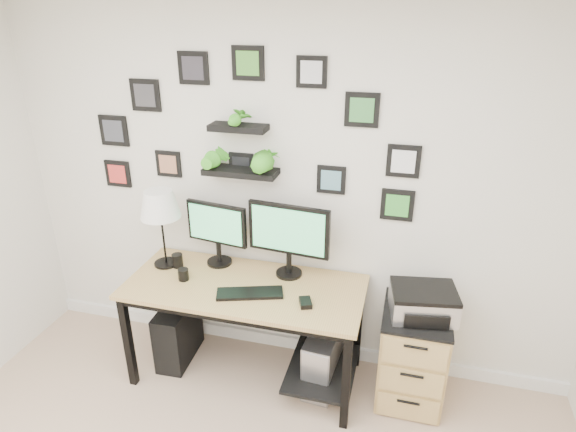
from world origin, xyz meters
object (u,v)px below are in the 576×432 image
(monitor_left, at_px, (217,229))
(pc_tower_grey, at_px, (323,359))
(monitor_right, at_px, (289,235))
(desk, at_px, (252,299))
(printer, at_px, (423,302))
(table_lamp, at_px, (160,206))
(mug, at_px, (183,274))
(pc_tower_black, at_px, (178,332))
(file_cabinet, at_px, (412,354))

(monitor_left, xyz_separation_m, pc_tower_grey, (0.82, -0.20, -0.81))
(monitor_left, xyz_separation_m, monitor_right, (0.53, -0.03, 0.04))
(desk, relative_size, printer, 3.63)
(table_lamp, bearing_deg, monitor_right, 5.10)
(table_lamp, distance_m, printer, 1.86)
(monitor_left, height_order, mug, monitor_left)
(printer, bearing_deg, pc_tower_grey, -175.50)
(desk, height_order, pc_tower_black, desk)
(monitor_left, distance_m, pc_tower_black, 0.87)
(file_cabinet, relative_size, printer, 1.52)
(table_lamp, relative_size, mug, 6.98)
(printer, bearing_deg, file_cabinet, 153.99)
(pc_tower_black, height_order, pc_tower_grey, pc_tower_black)
(monitor_left, relative_size, printer, 1.06)
(desk, bearing_deg, printer, 2.36)
(desk, bearing_deg, file_cabinet, 3.03)
(desk, height_order, file_cabinet, desk)
(mug, bearing_deg, table_lamp, 143.00)
(pc_tower_black, bearing_deg, pc_tower_grey, -2.77)
(monitor_left, height_order, pc_tower_grey, monitor_left)
(table_lamp, xyz_separation_m, mug, (0.22, -0.16, -0.41))
(file_cabinet, bearing_deg, printer, -26.01)
(monitor_right, relative_size, file_cabinet, 0.84)
(monitor_right, relative_size, table_lamp, 1.00)
(pc_tower_black, xyz_separation_m, file_cabinet, (1.69, 0.05, 0.11))
(table_lamp, xyz_separation_m, pc_tower_grey, (1.19, -0.09, -0.99))
(file_cabinet, bearing_deg, table_lamp, 179.00)
(mug, relative_size, printer, 0.18)
(monitor_left, height_order, monitor_right, monitor_right)
(desk, height_order, mug, mug)
(file_cabinet, height_order, printer, printer)
(table_lamp, distance_m, mug, 0.50)
(desk, distance_m, monitor_left, 0.54)
(pc_tower_grey, bearing_deg, monitor_left, 166.47)
(pc_tower_black, relative_size, file_cabinet, 0.68)
(monitor_right, bearing_deg, printer, -7.71)
(monitor_right, xyz_separation_m, pc_tower_black, (-0.81, -0.16, -0.84))
(mug, distance_m, pc_tower_black, 0.59)
(pc_tower_grey, bearing_deg, table_lamp, 175.61)
(mug, height_order, pc_tower_black, mug)
(mug, xyz_separation_m, pc_tower_grey, (0.97, 0.07, -0.57))
(table_lamp, xyz_separation_m, file_cabinet, (1.78, -0.03, -0.87))
(monitor_right, bearing_deg, pc_tower_grey, -30.26)
(monitor_left, bearing_deg, mug, -118.72)
(desk, height_order, monitor_right, monitor_right)
(monitor_right, xyz_separation_m, file_cabinet, (0.88, -0.11, -0.73))
(monitor_left, distance_m, table_lamp, 0.42)
(monitor_right, height_order, file_cabinet, monitor_right)
(mug, relative_size, pc_tower_grey, 0.18)
(monitor_right, distance_m, mug, 0.77)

